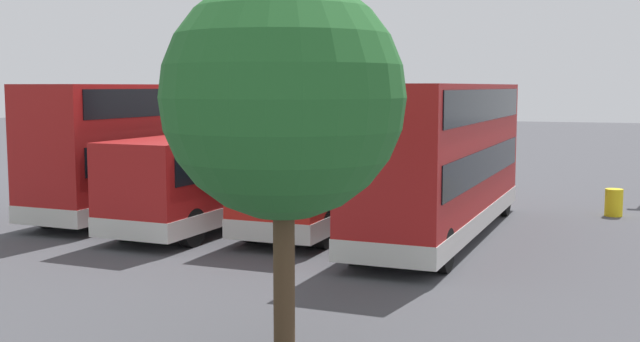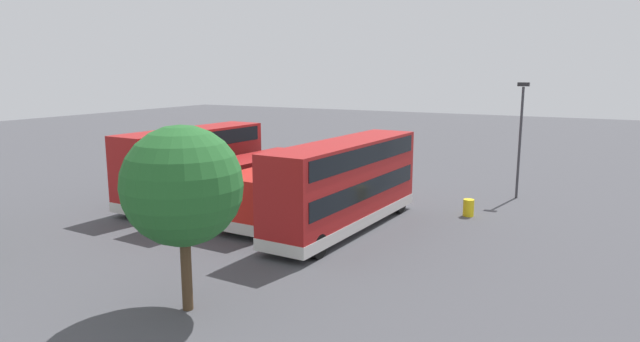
{
  "view_description": "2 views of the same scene",
  "coord_description": "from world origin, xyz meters",
  "px_view_note": "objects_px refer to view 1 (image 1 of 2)",
  "views": [
    {
      "loc": [
        -9.74,
        32.26,
        4.49
      ],
      "look_at": [
        0.55,
        2.98,
        1.08
      ],
      "focal_mm": 43.43,
      "sensor_mm": 36.0,
      "label": 1
    },
    {
      "loc": [
        -17.17,
        33.8,
        7.99
      ],
      "look_at": [
        -0.75,
        3.1,
        1.59
      ],
      "focal_mm": 30.59,
      "sensor_mm": 36.0,
      "label": 2
    }
  ],
  "objects_px": {
    "bus_double_decker_near_end": "(443,155)",
    "bus_double_decker_fourth": "(145,144)",
    "waste_bin_yellow": "(614,203)",
    "car_small_green": "(300,162)",
    "bus_single_deck_third": "(233,172)",
    "car_hatchback_silver": "(107,165)",
    "bus_single_deck_second": "(335,175)"
  },
  "relations": [
    {
      "from": "car_hatchback_silver",
      "to": "car_small_green",
      "type": "xyz_separation_m",
      "value": [
        -8.21,
        -4.63,
        0.0
      ]
    },
    {
      "from": "car_small_green",
      "to": "waste_bin_yellow",
      "type": "xyz_separation_m",
      "value": [
        -14.67,
        7.86,
        -0.22
      ]
    },
    {
      "from": "bus_double_decker_near_end",
      "to": "bus_single_deck_third",
      "type": "relative_size",
      "value": 1.02
    },
    {
      "from": "car_hatchback_silver",
      "to": "car_small_green",
      "type": "relative_size",
      "value": 0.88
    },
    {
      "from": "bus_double_decker_near_end",
      "to": "bus_double_decker_fourth",
      "type": "height_order",
      "value": "same"
    },
    {
      "from": "bus_single_deck_second",
      "to": "bus_double_decker_fourth",
      "type": "height_order",
      "value": "bus_double_decker_fourth"
    },
    {
      "from": "bus_single_deck_third",
      "to": "car_small_green",
      "type": "bearing_deg",
      "value": -78.87
    },
    {
      "from": "car_hatchback_silver",
      "to": "car_small_green",
      "type": "height_order",
      "value": "same"
    },
    {
      "from": "bus_double_decker_near_end",
      "to": "car_hatchback_silver",
      "type": "bearing_deg",
      "value": -26.23
    },
    {
      "from": "bus_single_deck_third",
      "to": "car_small_green",
      "type": "xyz_separation_m",
      "value": [
        2.54,
        -12.92,
        -0.92
      ]
    },
    {
      "from": "bus_double_decker_near_end",
      "to": "car_hatchback_silver",
      "type": "xyz_separation_m",
      "value": [
        17.92,
        -8.83,
        -1.75
      ]
    },
    {
      "from": "bus_single_deck_third",
      "to": "waste_bin_yellow",
      "type": "height_order",
      "value": "bus_single_deck_third"
    },
    {
      "from": "bus_single_deck_third",
      "to": "car_hatchback_silver",
      "type": "bearing_deg",
      "value": -37.66
    },
    {
      "from": "car_small_green",
      "to": "bus_double_decker_fourth",
      "type": "bearing_deg",
      "value": 85.01
    },
    {
      "from": "bus_single_deck_second",
      "to": "waste_bin_yellow",
      "type": "relative_size",
      "value": 11.09
    },
    {
      "from": "bus_double_decker_near_end",
      "to": "waste_bin_yellow",
      "type": "height_order",
      "value": "bus_double_decker_near_end"
    },
    {
      "from": "bus_single_deck_second",
      "to": "bus_single_deck_third",
      "type": "distance_m",
      "value": 3.49
    },
    {
      "from": "bus_double_decker_fourth",
      "to": "waste_bin_yellow",
      "type": "xyz_separation_m",
      "value": [
        -15.76,
        -4.63,
        -1.97
      ]
    },
    {
      "from": "bus_single_deck_second",
      "to": "bus_double_decker_fourth",
      "type": "relative_size",
      "value": 1.0
    },
    {
      "from": "bus_single_deck_third",
      "to": "bus_double_decker_fourth",
      "type": "bearing_deg",
      "value": -6.85
    },
    {
      "from": "car_small_green",
      "to": "waste_bin_yellow",
      "type": "distance_m",
      "value": 16.65
    },
    {
      "from": "car_hatchback_silver",
      "to": "waste_bin_yellow",
      "type": "distance_m",
      "value": 23.11
    },
    {
      "from": "waste_bin_yellow",
      "to": "car_small_green",
      "type": "bearing_deg",
      "value": -28.17
    },
    {
      "from": "bus_double_decker_near_end",
      "to": "bus_single_deck_second",
      "type": "relative_size",
      "value": 1.13
    },
    {
      "from": "bus_double_decker_fourth",
      "to": "car_small_green",
      "type": "bearing_deg",
      "value": -94.99
    },
    {
      "from": "bus_double_decker_fourth",
      "to": "waste_bin_yellow",
      "type": "bearing_deg",
      "value": -163.63
    },
    {
      "from": "bus_double_decker_near_end",
      "to": "bus_double_decker_fourth",
      "type": "bearing_deg",
      "value": -5.13
    },
    {
      "from": "bus_single_deck_second",
      "to": "waste_bin_yellow",
      "type": "bearing_deg",
      "value": -152.02
    },
    {
      "from": "bus_single_deck_third",
      "to": "waste_bin_yellow",
      "type": "relative_size",
      "value": 12.29
    },
    {
      "from": "car_small_green",
      "to": "waste_bin_yellow",
      "type": "relative_size",
      "value": 4.78
    },
    {
      "from": "bus_single_deck_second",
      "to": "bus_single_deck_third",
      "type": "xyz_separation_m",
      "value": [
        3.46,
        0.46,
        0.0
      ]
    },
    {
      "from": "bus_single_deck_third",
      "to": "bus_single_deck_second",
      "type": "bearing_deg",
      "value": -172.39
    }
  ]
}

